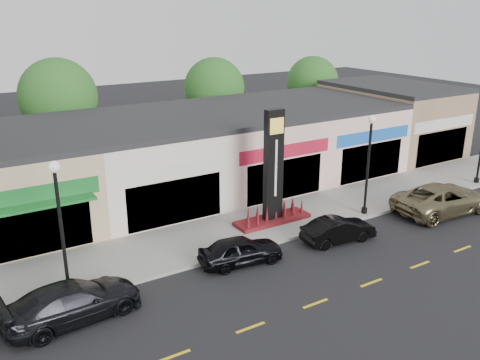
% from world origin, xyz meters
% --- Properties ---
extents(ground, '(120.00, 120.00, 0.00)m').
position_xyz_m(ground, '(0.00, 0.00, 0.00)').
color(ground, black).
rests_on(ground, ground).
extents(sidewalk, '(52.00, 4.30, 0.15)m').
position_xyz_m(sidewalk, '(0.00, 4.35, 0.07)').
color(sidewalk, gray).
rests_on(sidewalk, ground).
extents(curb, '(52.00, 0.20, 0.15)m').
position_xyz_m(curb, '(0.00, 2.10, 0.07)').
color(curb, gray).
rests_on(curb, ground).
extents(shop_beige, '(7.00, 10.85, 4.80)m').
position_xyz_m(shop_beige, '(-8.50, 11.46, 2.40)').
color(shop_beige, tan).
rests_on(shop_beige, ground).
extents(shop_cream, '(7.00, 10.01, 4.80)m').
position_xyz_m(shop_cream, '(-1.50, 11.47, 2.40)').
color(shop_cream, white).
rests_on(shop_cream, ground).
extents(shop_pink_w, '(7.00, 10.01, 4.80)m').
position_xyz_m(shop_pink_w, '(5.50, 11.47, 2.40)').
color(shop_pink_w, beige).
rests_on(shop_pink_w, ground).
extents(shop_pink_e, '(7.00, 10.01, 4.80)m').
position_xyz_m(shop_pink_e, '(12.50, 11.47, 2.40)').
color(shop_pink_e, beige).
rests_on(shop_pink_e, ground).
extents(shop_tan, '(7.00, 10.01, 5.30)m').
position_xyz_m(shop_tan, '(19.50, 11.48, 2.65)').
color(shop_tan, '#937056').
rests_on(shop_tan, ground).
extents(tree_rear_west, '(5.20, 5.20, 7.83)m').
position_xyz_m(tree_rear_west, '(-4.00, 19.50, 5.22)').
color(tree_rear_west, '#382619').
rests_on(tree_rear_west, ground).
extents(tree_rear_mid, '(4.80, 4.80, 7.29)m').
position_xyz_m(tree_rear_mid, '(8.00, 19.50, 4.88)').
color(tree_rear_mid, '#382619').
rests_on(tree_rear_mid, ground).
extents(tree_rear_east, '(4.60, 4.60, 6.94)m').
position_xyz_m(tree_rear_east, '(18.00, 19.50, 4.63)').
color(tree_rear_east, '#382619').
rests_on(tree_rear_east, ground).
extents(lamp_west_near, '(0.44, 0.44, 5.47)m').
position_xyz_m(lamp_west_near, '(-8.00, 2.50, 3.48)').
color(lamp_west_near, black).
rests_on(lamp_west_near, sidewalk).
extents(lamp_east_near, '(0.44, 0.44, 5.47)m').
position_xyz_m(lamp_east_near, '(8.00, 2.50, 3.48)').
color(lamp_east_near, black).
rests_on(lamp_east_near, sidewalk).
extents(pylon_sign, '(4.20, 1.30, 6.00)m').
position_xyz_m(pylon_sign, '(3.00, 4.20, 2.27)').
color(pylon_sign, '#510D1E').
rests_on(pylon_sign, sidewalk).
extents(car_dark_sedan, '(2.57, 5.21, 1.46)m').
position_xyz_m(car_dark_sedan, '(-8.22, 0.84, 0.73)').
color(car_dark_sedan, black).
rests_on(car_dark_sedan, ground).
extents(car_black_sedan, '(1.99, 3.96, 1.29)m').
position_xyz_m(car_black_sedan, '(-0.74, 1.32, 0.65)').
color(car_black_sedan, black).
rests_on(car_black_sedan, ground).
extents(car_black_conv, '(1.73, 3.84, 1.22)m').
position_xyz_m(car_black_conv, '(4.52, 0.76, 0.61)').
color(car_black_conv, black).
rests_on(car_black_conv, ground).
extents(car_gold_suv, '(3.13, 6.10, 1.65)m').
position_xyz_m(car_gold_suv, '(12.00, 0.55, 0.82)').
color(car_gold_suv, '#776D4C').
rests_on(car_gold_suv, ground).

